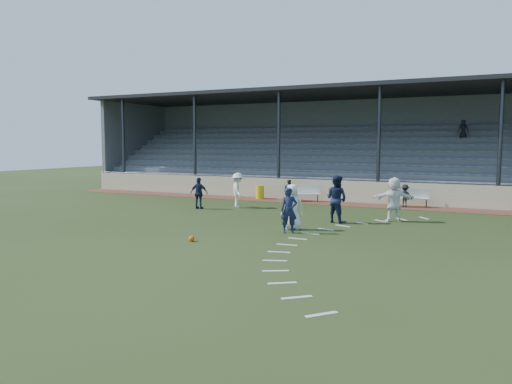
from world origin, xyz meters
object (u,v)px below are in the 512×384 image
Objects in this scene: football at (192,239)px; player_white_lead at (292,207)px; player_navy_lead at (289,210)px; trash_bin at (260,192)px; bench_right at (410,196)px; bench_left at (304,192)px.

player_white_lead is (2.16, 3.71, 0.78)m from football.
player_navy_lead is (0.17, -0.76, -0.04)m from player_white_lead.
player_white_lead is 0.78m from player_navy_lead.
player_navy_lead reaches higher than trash_bin.
player_white_lead reaches higher than bench_right.
bench_right is (5.84, 0.24, 0.00)m from bench_left.
bench_left is 1.13× the size of player_white_lead.
bench_right is 8.67m from trash_bin.
player_navy_lead is (2.33, 2.95, 0.75)m from football.
player_white_lead is at bearing -125.17° from bench_right.
football is at bearing -129.03° from bench_right.
football is (-5.07, -12.83, -0.49)m from bench_right.
bench_left is at bearing 164.86° from bench_right.
trash_bin is 4.03× the size of football.
bench_right is 1.15× the size of player_white_lead.
football is 4.37m from player_white_lead.
trash_bin is at bearing 94.24° from player_navy_lead.
football is at bearing -155.27° from player_navy_lead.
football is 0.11× the size of player_white_lead.
bench_right is 1.20× the size of player_navy_lead.
bench_left is 2.53× the size of trash_bin.
bench_left is 0.98× the size of bench_right.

